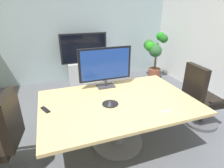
# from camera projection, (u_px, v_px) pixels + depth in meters

# --- Properties ---
(ground_plane) EXTENTS (6.89, 6.89, 0.00)m
(ground_plane) POSITION_uv_depth(u_px,v_px,m) (115.00, 143.00, 2.77)
(ground_plane) COLOR #515459
(wall_back_glass_partition) EXTENTS (5.24, 0.10, 2.97)m
(wall_back_glass_partition) POSITION_uv_depth(u_px,v_px,m) (76.00, 24.00, 4.72)
(wall_back_glass_partition) COLOR #9EB2B7
(wall_back_glass_partition) RESTS_ON ground
(conference_table) EXTENTS (2.09, 1.39, 0.72)m
(conference_table) POSITION_uv_depth(u_px,v_px,m) (118.00, 110.00, 2.56)
(conference_table) COLOR tan
(conference_table) RESTS_ON ground
(office_chair_left) EXTENTS (0.63, 0.61, 1.09)m
(office_chair_left) POSITION_uv_depth(u_px,v_px,m) (1.00, 146.00, 2.07)
(office_chair_left) COLOR #4C4C51
(office_chair_left) RESTS_ON ground
(office_chair_right) EXTENTS (0.61, 0.59, 1.09)m
(office_chair_right) POSITION_uv_depth(u_px,v_px,m) (200.00, 101.00, 3.04)
(office_chair_right) COLOR #4C4C51
(office_chair_right) RESTS_ON ground
(tv_monitor) EXTENTS (0.84, 0.18, 0.64)m
(tv_monitor) POSITION_uv_depth(u_px,v_px,m) (105.00, 65.00, 2.81)
(tv_monitor) COLOR #333338
(tv_monitor) RESTS_ON conference_table
(wall_display_unit) EXTENTS (1.20, 0.36, 1.31)m
(wall_display_unit) POSITION_uv_depth(u_px,v_px,m) (85.00, 66.00, 4.86)
(wall_display_unit) COLOR #B7BABC
(wall_display_unit) RESTS_ON ground
(potted_plant) EXTENTS (0.57, 0.58, 1.29)m
(potted_plant) POSITION_uv_depth(u_px,v_px,m) (154.00, 53.00, 4.91)
(potted_plant) COLOR brown
(potted_plant) RESTS_ON ground
(conference_phone) EXTENTS (0.22, 0.22, 0.07)m
(conference_phone) POSITION_uv_depth(u_px,v_px,m) (110.00, 102.00, 2.40)
(conference_phone) COLOR black
(conference_phone) RESTS_ON conference_table
(remote_control) EXTENTS (0.12, 0.18, 0.02)m
(remote_control) POSITION_uv_depth(u_px,v_px,m) (45.00, 110.00, 2.27)
(remote_control) COLOR black
(remote_control) RESTS_ON conference_table
(whiteboard_marker) EXTENTS (0.13, 0.03, 0.02)m
(whiteboard_marker) POSITION_uv_depth(u_px,v_px,m) (166.00, 112.00, 2.23)
(whiteboard_marker) COLOR silver
(whiteboard_marker) RESTS_ON conference_table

